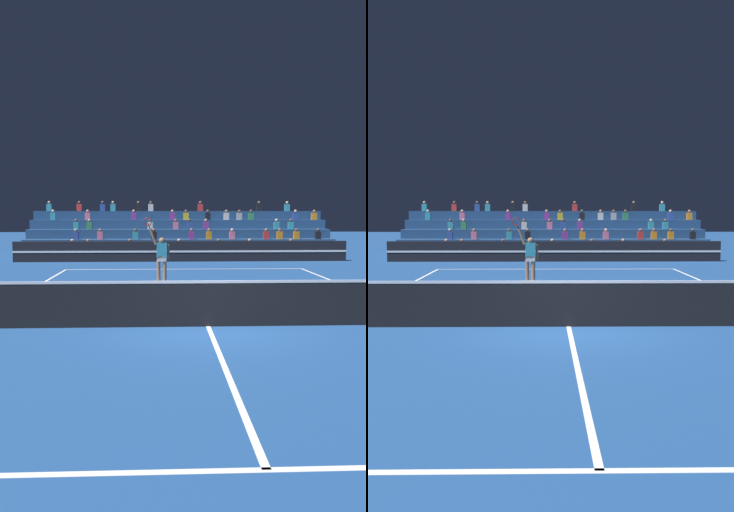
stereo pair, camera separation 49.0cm
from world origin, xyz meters
TOP-DOWN VIEW (x-y plane):
  - ground_plane at (0.00, 0.00)m, footprint 120.00×120.00m
  - court_lines at (0.00, 0.00)m, footprint 11.10×23.90m
  - tennis_net at (0.00, 0.00)m, footprint 12.00×0.10m
  - sponsor_banner_wall at (0.00, 15.66)m, footprint 18.00×0.26m
  - bleacher_stand at (0.00, 19.46)m, footprint 18.11×4.75m
  - tennis_player at (-1.08, 6.97)m, footprint 1.00×0.33m
  - tennis_ball at (4.21, 6.48)m, footprint 0.07×0.07m

SIDE VIEW (x-z plane):
  - ground_plane at x=0.00m, z-range 0.00..0.00m
  - court_lines at x=0.00m, z-range 0.00..0.01m
  - tennis_ball at x=4.21m, z-range 0.00..0.07m
  - tennis_net at x=0.00m, z-range -0.01..1.09m
  - sponsor_banner_wall at x=0.00m, z-range 0.00..1.10m
  - tennis_player at x=-1.08m, z-range -0.25..2.23m
  - bleacher_stand at x=0.00m, z-range -0.67..2.71m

